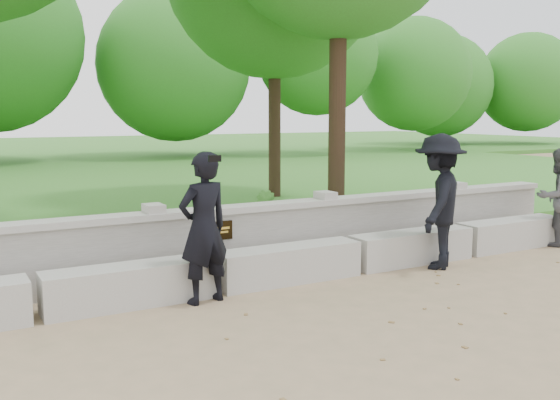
% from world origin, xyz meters
% --- Properties ---
extents(ground, '(80.00, 80.00, 0.00)m').
position_xyz_m(ground, '(0.00, 0.00, 0.00)').
color(ground, '#9B7F5F').
rests_on(ground, ground).
extents(lawn, '(40.00, 22.00, 0.25)m').
position_xyz_m(lawn, '(0.00, 14.00, 0.12)').
color(lawn, '#32741F').
rests_on(lawn, ground).
extents(concrete_bench, '(11.90, 0.45, 0.45)m').
position_xyz_m(concrete_bench, '(0.00, 1.90, 0.22)').
color(concrete_bench, '#B6B3AC').
rests_on(concrete_bench, ground).
extents(parapet_wall, '(12.50, 0.35, 0.90)m').
position_xyz_m(parapet_wall, '(0.00, 2.60, 0.46)').
color(parapet_wall, '#ABA9A1').
rests_on(parapet_wall, ground).
extents(man_main, '(0.69, 0.62, 1.69)m').
position_xyz_m(man_main, '(-0.26, 1.61, 0.85)').
color(man_main, black).
rests_on(man_main, ground).
extents(visitor_left, '(0.86, 0.73, 1.56)m').
position_xyz_m(visitor_left, '(5.80, 1.68, 0.78)').
color(visitor_left, '#46464B').
rests_on(visitor_left, ground).
extents(visitor_mid, '(1.35, 1.26, 1.83)m').
position_xyz_m(visitor_mid, '(3.13, 1.53, 0.92)').
color(visitor_mid, black).
rests_on(visitor_mid, ground).
extents(shrub_b, '(0.43, 0.46, 0.66)m').
position_xyz_m(shrub_b, '(1.64, 3.69, 0.58)').
color(shrub_b, '#3C7C2A').
rests_on(shrub_b, lawn).
extents(shrub_c, '(0.67, 0.68, 0.57)m').
position_xyz_m(shrub_c, '(5.57, 3.30, 0.53)').
color(shrub_c, '#3C7C2A').
rests_on(shrub_c, lawn).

